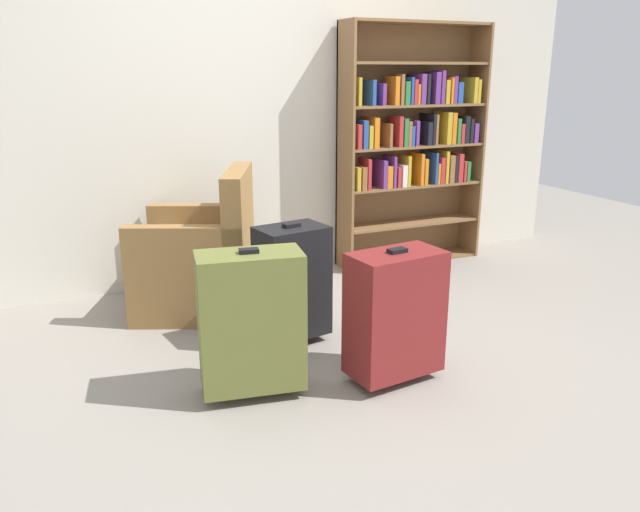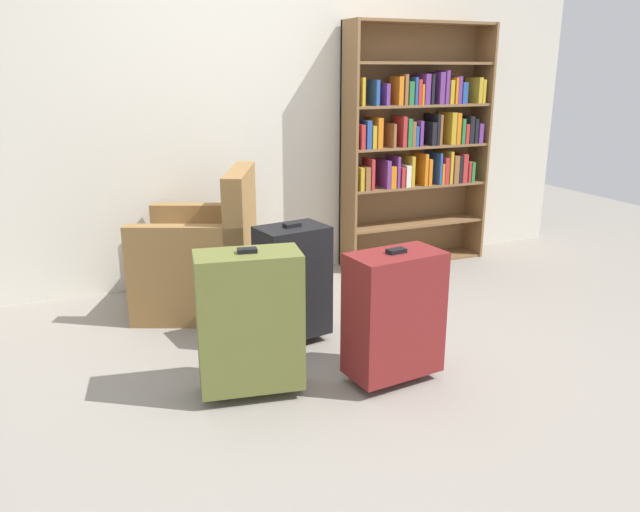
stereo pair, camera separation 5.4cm
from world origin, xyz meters
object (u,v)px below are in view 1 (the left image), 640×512
suitcase_olive (251,321)px  suitcase_dark_red (395,313)px  bookshelf (412,141)px  armchair (201,261)px  suitcase_black (292,281)px  mug (294,293)px

suitcase_olive → suitcase_dark_red: size_ratio=1.06×
bookshelf → suitcase_dark_red: bookshelf is taller
bookshelf → suitcase_olive: bookshelf is taller
armchair → suitcase_dark_red: armchair is taller
bookshelf → suitcase_olive: (-1.84, -1.59, -0.58)m
suitcase_black → mug: bearing=67.9°
suitcase_black → suitcase_dark_red: suitcase_black is taller
bookshelf → mug: (-1.19, -0.49, -0.91)m
bookshelf → suitcase_black: size_ratio=2.64×
suitcase_olive → armchair: bearing=87.3°
suitcase_black → suitcase_olive: bearing=-129.1°
bookshelf → suitcase_dark_red: (-1.15, -1.73, -0.60)m
armchair → mug: size_ratio=7.67×
bookshelf → suitcase_olive: size_ratio=2.53×
bookshelf → mug: 1.58m
bookshelf → mug: bearing=-157.6°
armchair → mug: 0.65m
bookshelf → suitcase_black: bookshelf is taller
mug → suitcase_black: 0.72m
bookshelf → armchair: (-1.78, -0.39, -0.64)m
armchair → suitcase_black: size_ratio=1.34×
armchair → suitcase_olive: armchair is taller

